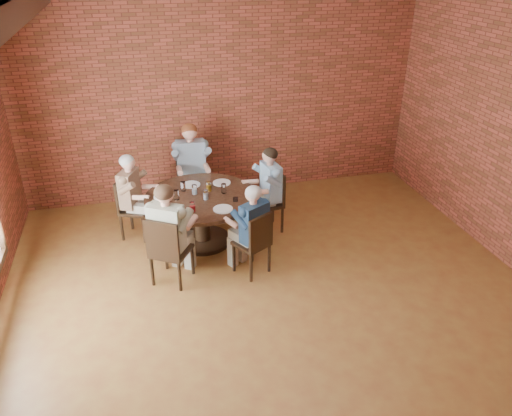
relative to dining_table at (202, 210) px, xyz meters
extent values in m
plane|color=olive|center=(0.64, -1.85, -0.53)|extent=(7.00, 7.00, 0.00)
plane|color=beige|center=(0.64, -1.85, 2.87)|extent=(7.00, 7.00, 0.00)
plane|color=#973E2B|center=(0.64, 1.65, 1.17)|extent=(7.00, 0.00, 7.00)
cylinder|color=black|center=(0.00, 0.00, -0.50)|extent=(0.78, 0.78, 0.06)
cylinder|color=black|center=(0.00, 0.00, -0.18)|extent=(0.22, 0.22, 0.64)
cylinder|color=#3E2416|center=(0.00, 0.00, 0.20)|extent=(1.57, 1.57, 0.05)
cube|color=black|center=(0.99, 0.14, -0.10)|extent=(0.46, 0.46, 0.04)
cube|color=black|center=(1.18, 0.16, 0.16)|extent=(0.10, 0.41, 0.47)
cylinder|color=black|center=(0.80, 0.29, -0.32)|extent=(0.04, 0.04, 0.41)
cylinder|color=black|center=(0.84, -0.06, -0.32)|extent=(0.04, 0.04, 0.41)
cylinder|color=black|center=(1.14, 0.33, -0.32)|extent=(0.04, 0.04, 0.41)
cylinder|color=black|center=(1.19, -0.01, -0.32)|extent=(0.04, 0.04, 0.41)
cube|color=black|center=(0.02, 1.10, -0.10)|extent=(0.48, 0.48, 0.04)
cube|color=black|center=(0.02, 1.31, 0.19)|extent=(0.47, 0.05, 0.53)
cylinder|color=black|center=(-0.19, 0.90, -0.32)|extent=(0.04, 0.04, 0.41)
cylinder|color=black|center=(0.22, 0.89, -0.32)|extent=(0.04, 0.04, 0.41)
cylinder|color=black|center=(-0.18, 1.30, -0.32)|extent=(0.04, 0.04, 0.41)
cylinder|color=black|center=(0.23, 1.29, -0.32)|extent=(0.04, 0.04, 0.41)
cube|color=black|center=(-0.91, 0.42, -0.10)|extent=(0.53, 0.53, 0.04)
cube|color=black|center=(-1.07, 0.49, 0.15)|extent=(0.20, 0.38, 0.45)
cylinder|color=black|center=(-0.82, 0.19, -0.32)|extent=(0.04, 0.04, 0.41)
cylinder|color=black|center=(-0.68, 0.50, -0.32)|extent=(0.04, 0.04, 0.41)
cylinder|color=black|center=(-1.13, 0.34, -0.32)|extent=(0.04, 0.04, 0.41)
cylinder|color=black|center=(-0.99, 0.64, -0.32)|extent=(0.04, 0.04, 0.41)
cube|color=black|center=(-0.51, -0.82, -0.10)|extent=(0.61, 0.61, 0.04)
cube|color=black|center=(-0.62, -0.99, 0.17)|extent=(0.39, 0.27, 0.50)
cylinder|color=black|center=(-0.25, -0.76, -0.32)|extent=(0.04, 0.04, 0.41)
cylinder|color=black|center=(-0.57, -0.56, -0.32)|extent=(0.04, 0.04, 0.41)
cylinder|color=black|center=(-0.45, -1.08, -0.32)|extent=(0.04, 0.04, 0.41)
cylinder|color=black|center=(-0.78, -0.88, -0.32)|extent=(0.04, 0.04, 0.41)
cube|color=black|center=(0.51, -0.89, -0.10)|extent=(0.53, 0.53, 0.04)
cube|color=black|center=(0.59, -1.04, 0.14)|extent=(0.36, 0.23, 0.44)
cylinder|color=black|center=(0.57, -0.66, -0.32)|extent=(0.04, 0.04, 0.41)
cylinder|color=black|center=(0.28, -0.82, -0.32)|extent=(0.04, 0.04, 0.41)
cylinder|color=black|center=(0.73, -0.95, -0.32)|extent=(0.04, 0.04, 0.41)
cylinder|color=black|center=(0.45, -1.11, -0.32)|extent=(0.04, 0.04, 0.41)
cylinder|color=white|center=(0.36, 0.34, 0.23)|extent=(0.26, 0.26, 0.01)
cylinder|color=white|center=(-0.08, 0.38, 0.23)|extent=(0.26, 0.26, 0.01)
cylinder|color=white|center=(-0.51, 0.08, 0.23)|extent=(0.26, 0.26, 0.01)
cylinder|color=white|center=(0.22, -0.48, 0.23)|extent=(0.26, 0.26, 0.01)
cylinder|color=white|center=(0.33, 0.01, 0.29)|extent=(0.07, 0.07, 0.14)
cylinder|color=white|center=(0.13, 0.12, 0.29)|extent=(0.07, 0.07, 0.14)
cylinder|color=white|center=(-0.22, 0.21, 0.29)|extent=(0.07, 0.07, 0.14)
cylinder|color=white|center=(-0.08, 0.07, 0.29)|extent=(0.07, 0.07, 0.14)
cylinder|color=white|center=(-0.34, -0.04, 0.29)|extent=(0.07, 0.07, 0.14)
cylinder|color=white|center=(-0.17, -0.44, 0.29)|extent=(0.07, 0.07, 0.14)
cylinder|color=white|center=(0.05, -0.12, 0.29)|extent=(0.07, 0.07, 0.14)
cube|color=black|center=(0.44, -0.24, 0.23)|extent=(0.09, 0.14, 0.01)
camera|label=1|loc=(-0.77, -6.20, 3.30)|focal=35.00mm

